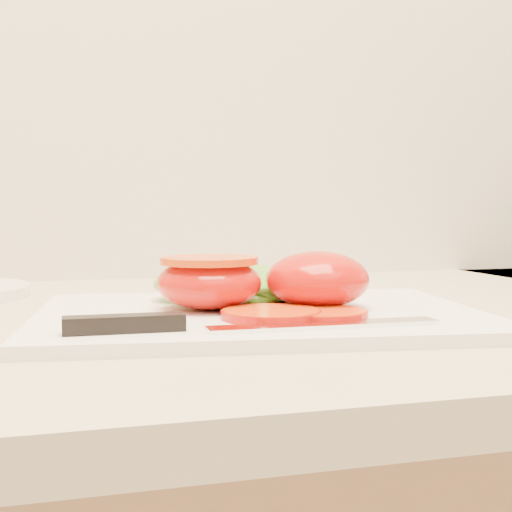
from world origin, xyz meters
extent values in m
cube|color=#BEB194|center=(0.00, 1.68, 0.92)|extent=(3.92, 0.65, 0.03)
cube|color=white|center=(-0.26, 1.61, 0.94)|extent=(0.40, 0.31, 0.01)
ellipsoid|color=red|center=(-0.21, 1.61, 0.96)|extent=(0.09, 0.09, 0.05)
ellipsoid|color=red|center=(-0.30, 1.63, 0.96)|extent=(0.09, 0.09, 0.04)
cylinder|color=#D73600|center=(-0.30, 1.63, 0.98)|extent=(0.08, 0.08, 0.01)
cylinder|color=#D44416|center=(-0.27, 1.56, 0.94)|extent=(0.08, 0.08, 0.01)
cylinder|color=#D44416|center=(-0.22, 1.56, 0.94)|extent=(0.07, 0.07, 0.01)
ellipsoid|color=#5CAA2D|center=(-0.27, 1.69, 0.95)|extent=(0.15, 0.10, 0.03)
ellipsoid|color=#5CAA2D|center=(-0.22, 1.69, 0.95)|extent=(0.15, 0.14, 0.03)
cube|color=silver|center=(-0.24, 1.51, 0.94)|extent=(0.17, 0.03, 0.00)
cube|color=black|center=(-0.38, 1.53, 0.95)|extent=(0.08, 0.02, 0.01)
camera|label=1|loc=(-0.43, 1.04, 1.03)|focal=50.00mm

